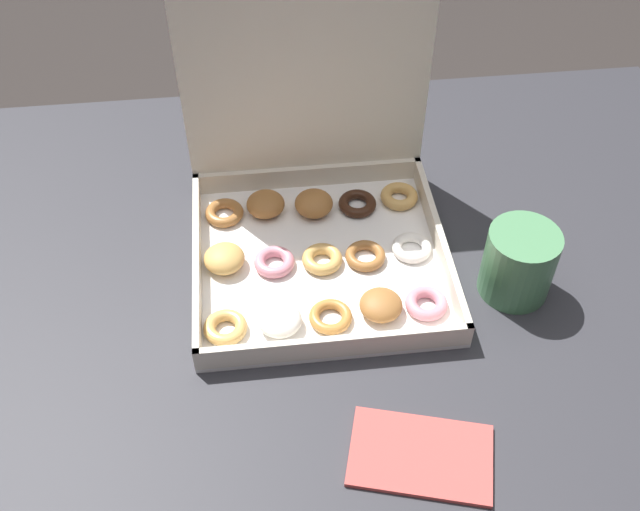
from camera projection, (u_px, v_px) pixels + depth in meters
The scene contains 4 objects.
dining_table at pixel (339, 355), 0.97m from camera, with size 1.14×0.94×0.73m.
donut_box at pixel (313, 198), 0.94m from camera, with size 0.32×0.31×0.33m.
coffee_mug at pixel (519, 262), 0.89m from camera, with size 0.09×0.09×0.09m.
paper_napkin at pixel (421, 455), 0.77m from camera, with size 0.17×0.13×0.01m.
Camera 1 is at (-0.09, -0.56, 1.44)m, focal length 42.00 mm.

